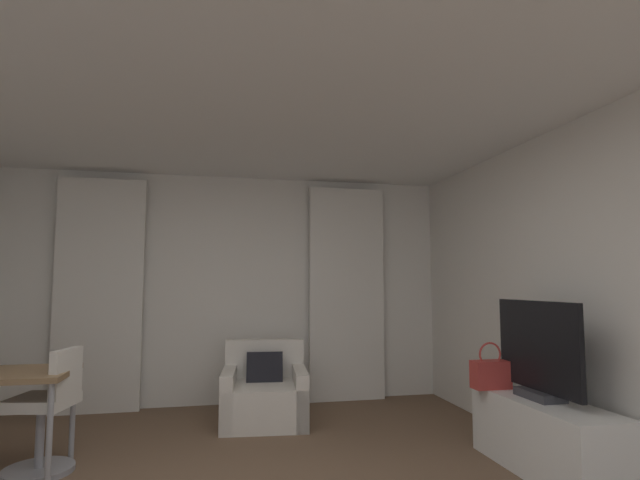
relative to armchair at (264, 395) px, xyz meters
name	(u,v)px	position (x,y,z in m)	size (l,w,h in m)	color
wall_window	(229,288)	(-0.34, 0.84, 1.04)	(5.12, 0.06, 2.60)	silver
wall_right	(631,292)	(2.19, -2.19, 1.04)	(0.06, 6.12, 2.60)	silver
ceiling	(246,62)	(-0.34, -2.19, 2.37)	(5.12, 6.12, 0.06)	white
curtain_left_panel	(99,294)	(-1.71, 0.71, 0.99)	(0.90, 0.06, 2.50)	silver
curtain_right_panel	(347,293)	(1.04, 0.71, 0.99)	(0.90, 0.06, 2.50)	silver
armchair	(264,395)	(0.00, 0.00, 0.00)	(0.88, 0.87, 0.77)	silver
desk_chair	(46,417)	(-1.67, -0.96, 0.13)	(0.48, 0.48, 0.88)	gray
tv_console	(545,437)	(1.85, -1.73, 0.00)	(0.45, 1.25, 0.52)	white
tv_flatscreen	(538,353)	(1.85, -1.68, 0.59)	(0.20, 0.90, 0.71)	#333338
handbag_primary	(491,373)	(1.69, -1.29, 0.38)	(0.30, 0.14, 0.37)	#B73833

